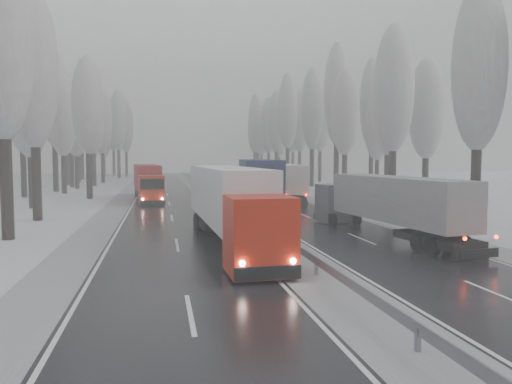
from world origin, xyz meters
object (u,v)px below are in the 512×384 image
object	(u,v)px
truck_blue_box	(258,181)
truck_red_red	(147,180)
truck_grey_tarp	(386,202)
truck_red_white	(230,201)
truck_cream_box	(285,180)
box_truck_distant	(205,173)

from	to	relation	value
truck_blue_box	truck_red_red	bearing A→B (deg)	134.53
truck_grey_tarp	truck_red_white	size ratio (longest dim) A/B	0.87
truck_cream_box	truck_red_white	world-z (taller)	truck_red_white
box_truck_distant	truck_grey_tarp	bearing A→B (deg)	-92.62
box_truck_distant	truck_red_white	size ratio (longest dim) A/B	0.43
truck_cream_box	truck_red_white	bearing A→B (deg)	-103.52
truck_blue_box	truck_red_white	xyz separation A→B (m)	(-4.79, -17.05, -0.18)
truck_grey_tarp	box_truck_distant	size ratio (longest dim) A/B	2.00
truck_red_red	truck_cream_box	bearing A→B (deg)	-21.24
truck_blue_box	box_truck_distant	bearing A→B (deg)	96.01
truck_grey_tarp	truck_blue_box	xyz separation A→B (m)	(-4.61, 15.71, 0.51)
truck_grey_tarp	truck_red_red	size ratio (longest dim) A/B	0.94
truck_red_white	truck_blue_box	bearing A→B (deg)	72.32
truck_grey_tarp	truck_cream_box	distance (m)	24.03
truck_grey_tarp	truck_blue_box	bearing A→B (deg)	100.26
truck_red_red	truck_red_white	bearing A→B (deg)	-85.13
truck_grey_tarp	truck_blue_box	distance (m)	16.38
box_truck_distant	truck_red_red	world-z (taller)	truck_red_red
truck_blue_box	truck_red_red	size ratio (longest dim) A/B	1.17
truck_cream_box	truck_grey_tarp	bearing A→B (deg)	-83.19
truck_cream_box	truck_red_red	size ratio (longest dim) A/B	1.02
truck_cream_box	truck_red_red	distance (m)	15.02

